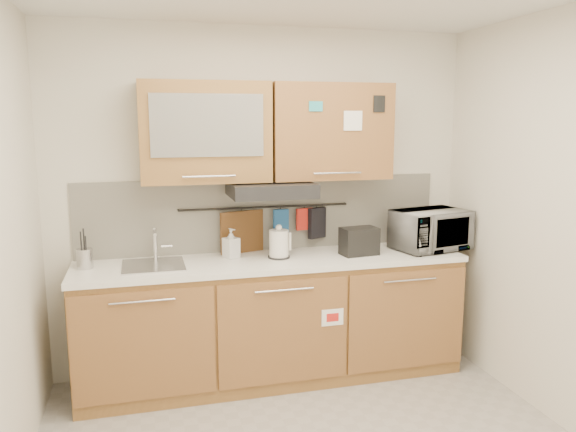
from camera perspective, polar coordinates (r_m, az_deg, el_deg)
wall_back at (r=4.32m, az=-2.47°, el=1.53°), size 3.20×0.00×3.20m
base_cabinet at (r=4.25m, az=-1.47°, el=-11.08°), size 2.80×0.64×0.88m
countertop at (r=4.10m, az=-1.50°, el=-4.62°), size 2.82×0.62×0.04m
backsplash at (r=4.32m, az=-2.43°, el=0.20°), size 2.80×0.02×0.56m
upper_cabinets at (r=4.10m, az=-2.06°, el=8.54°), size 1.82×0.37×0.70m
range_hood at (r=4.06m, az=-1.73°, el=2.71°), size 0.60×0.46×0.10m
sink at (r=4.01m, az=-13.49°, el=-4.87°), size 0.42×0.40×0.26m
utensil_rail at (r=4.27m, az=-2.32°, el=0.91°), size 1.30×0.02×0.02m
utensil_crock at (r=4.06m, az=-19.95°, el=-4.05°), size 0.14×0.14×0.27m
kettle at (r=4.10m, az=-0.92°, el=-2.93°), size 0.19×0.18×0.25m
toaster at (r=4.22m, az=7.25°, el=-2.53°), size 0.29×0.19×0.20m
microwave at (r=4.49m, az=14.27°, el=-1.37°), size 0.62×0.49×0.31m
soap_bottle at (r=4.12m, az=-5.80°, el=-2.74°), size 0.13×0.13×0.22m
cutting_board at (r=4.27m, az=-4.68°, el=-2.34°), size 0.34×0.12×0.43m
oven_mitt at (r=4.31m, az=-0.72°, el=-0.63°), size 0.12×0.04×0.20m
dark_pouch at (r=4.39m, az=2.96°, el=-0.71°), size 0.16×0.10×0.24m
pot_holder at (r=4.35m, az=1.70°, el=-0.32°), size 0.14×0.05×0.17m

